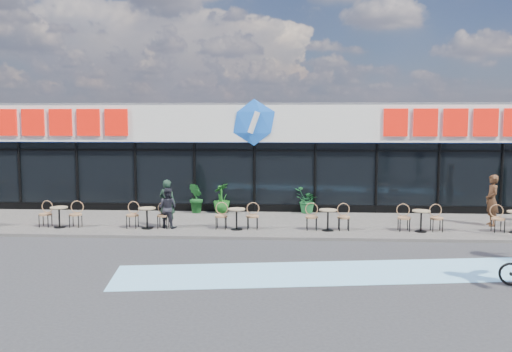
# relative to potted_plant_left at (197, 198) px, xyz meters

# --- Properties ---
(ground) EXTENTS (120.00, 120.00, 0.00)m
(ground) POSITION_rel_potted_plant_left_xyz_m (2.34, -6.46, -0.72)
(ground) COLOR #28282B
(ground) RESTS_ON ground
(sidewalk) EXTENTS (44.00, 5.00, 0.10)m
(sidewalk) POSITION_rel_potted_plant_left_xyz_m (2.34, -1.96, -0.67)
(sidewalk) COLOR #5C5751
(sidewalk) RESTS_ON ground
(bike_lane) EXTENTS (14.17, 4.13, 0.01)m
(bike_lane) POSITION_rel_potted_plant_left_xyz_m (6.34, -7.96, -0.71)
(bike_lane) COLOR #7ABEE7
(bike_lane) RESTS_ON ground
(building) EXTENTS (30.60, 6.57, 4.75)m
(building) POSITION_rel_potted_plant_left_xyz_m (2.34, 3.47, 1.62)
(building) COLOR black
(building) RESTS_ON ground
(bistro_set_2) EXTENTS (1.54, 0.62, 0.90)m
(bistro_set_2) POSITION_rel_potted_plant_left_xyz_m (-4.34, -3.20, -0.16)
(bistro_set_2) COLOR tan
(bistro_set_2) RESTS_ON sidewalk
(bistro_set_3) EXTENTS (1.54, 0.62, 0.90)m
(bistro_set_3) POSITION_rel_potted_plant_left_xyz_m (-1.19, -3.20, -0.16)
(bistro_set_3) COLOR tan
(bistro_set_3) RESTS_ON sidewalk
(bistro_set_4) EXTENTS (1.54, 0.62, 0.90)m
(bistro_set_4) POSITION_rel_potted_plant_left_xyz_m (1.96, -3.20, -0.16)
(bistro_set_4) COLOR tan
(bistro_set_4) RESTS_ON sidewalk
(bistro_set_5) EXTENTS (1.54, 0.62, 0.90)m
(bistro_set_5) POSITION_rel_potted_plant_left_xyz_m (5.10, -3.20, -0.16)
(bistro_set_5) COLOR tan
(bistro_set_5) RESTS_ON sidewalk
(bistro_set_6) EXTENTS (1.54, 0.62, 0.90)m
(bistro_set_6) POSITION_rel_potted_plant_left_xyz_m (8.25, -3.20, -0.16)
(bistro_set_6) COLOR tan
(bistro_set_6) RESTS_ON sidewalk
(potted_plant_left) EXTENTS (0.77, 0.84, 1.23)m
(potted_plant_left) POSITION_rel_potted_plant_left_xyz_m (0.00, 0.00, 0.00)
(potted_plant_left) COLOR #144719
(potted_plant_left) RESTS_ON sidewalk
(potted_plant_mid) EXTENTS (0.91, 0.91, 1.22)m
(potted_plant_mid) POSITION_rel_potted_plant_left_xyz_m (1.01, 0.10, -0.01)
(potted_plant_mid) COLOR #154B15
(potted_plant_mid) RESTS_ON sidewalk
(potted_plant_right) EXTENTS (1.24, 1.24, 1.04)m
(potted_plant_right) POSITION_rel_potted_plant_left_xyz_m (4.49, 0.23, -0.10)
(potted_plant_right) COLOR #195828
(potted_plant_right) RESTS_ON sidewalk
(patron_left) EXTENTS (0.72, 0.58, 1.70)m
(patron_left) POSITION_rel_potted_plant_left_xyz_m (-0.54, -2.99, 0.23)
(patron_left) COLOR #192E20
(patron_left) RESTS_ON sidewalk
(patron_right) EXTENTS (0.81, 0.70, 1.43)m
(patron_right) POSITION_rel_potted_plant_left_xyz_m (-0.50, -3.14, 0.10)
(patron_right) COLOR black
(patron_right) RESTS_ON sidewalk
(pedestrian_a) EXTENTS (0.44, 0.68, 1.85)m
(pedestrian_a) POSITION_rel_potted_plant_left_xyz_m (11.04, -2.05, 0.31)
(pedestrian_a) COLOR #412817
(pedestrian_a) RESTS_ON sidewalk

